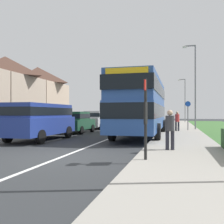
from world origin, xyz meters
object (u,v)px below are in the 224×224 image
object	(u,v)px
parked_car_silver	(96,119)
street_lamp_mid	(194,82)
pedestrian_walking_away	(177,120)
street_lamp_far	(184,97)
pedestrian_at_stop	(170,128)
double_decker_bus	(141,104)
parked_car_grey	(109,119)
cycle_route_sign	(188,114)
parked_van_blue	(41,118)
parked_car_dark_green	(76,121)
bus_stop_sign	(146,113)

from	to	relation	value
parked_car_silver	street_lamp_mid	world-z (taller)	street_lamp_mid
pedestrian_walking_away	street_lamp_far	xyz separation A→B (m)	(1.14, 20.84, 3.02)
pedestrian_at_stop	pedestrian_walking_away	world-z (taller)	same
double_decker_bus	parked_car_silver	xyz separation A→B (m)	(-5.35, 6.73, -1.20)
parked_car_grey	cycle_route_sign	bearing A→B (deg)	-36.78
double_decker_bus	parked_car_grey	bearing A→B (deg)	114.56
parked_car_grey	street_lamp_far	distance (m)	16.35
double_decker_bus	street_lamp_far	world-z (taller)	street_lamp_far
pedestrian_at_stop	street_lamp_mid	distance (m)	13.76
street_lamp_far	double_decker_bus	bearing A→B (deg)	-97.75
parked_car_silver	pedestrian_at_stop	world-z (taller)	parked_car_silver
parked_van_blue	cycle_route_sign	world-z (taller)	cycle_route_sign
parked_car_grey	pedestrian_at_stop	xyz separation A→B (m)	(7.36, -18.19, 0.08)
parked_car_grey	street_lamp_far	bearing A→B (deg)	56.72
parked_car_silver	street_lamp_far	xyz separation A→B (m)	(8.77, 18.46, 3.06)
double_decker_bus	street_lamp_far	distance (m)	25.49
parked_car_dark_green	bus_stop_sign	bearing A→B (deg)	-57.74
parked_car_grey	pedestrian_at_stop	world-z (taller)	pedestrian_at_stop
pedestrian_at_stop	bus_stop_sign	world-z (taller)	bus_stop_sign
parked_van_blue	street_lamp_mid	xyz separation A→B (m)	(8.98, 10.39, 3.08)
street_lamp_far	bus_stop_sign	bearing A→B (deg)	-93.58
cycle_route_sign	street_lamp_mid	world-z (taller)	street_lamp_mid
double_decker_bus	parked_van_blue	size ratio (longest dim) A/B	1.96
double_decker_bus	parked_car_dark_green	bearing A→B (deg)	161.87
parked_van_blue	pedestrian_walking_away	world-z (taller)	parked_van_blue
double_decker_bus	bus_stop_sign	xyz separation A→B (m)	(1.31, -8.72, -0.60)
parked_car_silver	bus_stop_sign	distance (m)	16.83
double_decker_bus	parked_van_blue	distance (m)	6.42
parked_car_grey	cycle_route_sign	world-z (taller)	cycle_route_sign
street_lamp_mid	street_lamp_far	world-z (taller)	street_lamp_mid
pedestrian_walking_away	bus_stop_sign	world-z (taller)	bus_stop_sign
pedestrian_at_stop	pedestrian_walking_away	distance (m)	10.77
double_decker_bus	street_lamp_mid	xyz separation A→B (m)	(3.73, 6.81, 2.17)
double_decker_bus	cycle_route_sign	bearing A→B (deg)	59.74
pedestrian_walking_away	parked_van_blue	bearing A→B (deg)	-133.57
parked_car_dark_green	bus_stop_sign	size ratio (longest dim) A/B	1.51
parked_car_grey	parked_car_dark_green	bearing A→B (deg)	-89.49
pedestrian_at_stop	street_lamp_far	xyz separation A→B (m)	(1.45, 31.61, 3.02)
parked_car_grey	bus_stop_sign	world-z (taller)	bus_stop_sign
parked_car_silver	street_lamp_mid	xyz separation A→B (m)	(9.07, 0.08, 3.37)
parked_car_dark_green	bus_stop_sign	xyz separation A→B (m)	(6.60, -10.45, 0.64)
street_lamp_far	parked_car_silver	bearing A→B (deg)	-115.42
street_lamp_mid	street_lamp_far	bearing A→B (deg)	90.94
pedestrian_walking_away	cycle_route_sign	bearing A→B (deg)	50.65
parked_car_silver	pedestrian_walking_away	size ratio (longest dim) A/B	2.54
parked_van_blue	parked_car_dark_green	xyz separation A→B (m)	(-0.04, 5.31, -0.33)
cycle_route_sign	parked_car_grey	bearing A→B (deg)	143.22
street_lamp_mid	parked_car_grey	bearing A→B (deg)	151.43
pedestrian_at_stop	parked_car_silver	bearing A→B (deg)	119.13
double_decker_bus	bus_stop_sign	bearing A→B (deg)	-81.47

